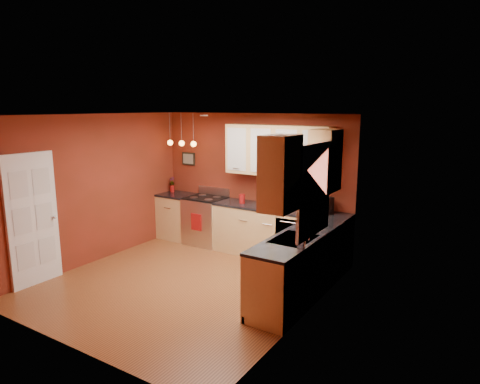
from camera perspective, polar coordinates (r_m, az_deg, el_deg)
The scene contains 27 objects.
floor at distance 6.90m, azimuth -7.35°, elevation -12.01°, with size 4.20×4.20×0.00m, color #9A582C.
ceiling at distance 6.34m, azimuth -7.96°, elevation 10.13°, with size 4.00×4.20×0.02m, color silver.
wall_back at distance 8.18m, azimuth 1.77°, elevation 1.34°, with size 4.00×0.02×2.60m, color maroon.
wall_front at distance 5.11m, azimuth -22.88°, elevation -5.73°, with size 4.00×0.02×2.60m, color maroon.
wall_left at distance 7.90m, azimuth -18.89°, elevation 0.36°, with size 0.02×4.20×2.60m, color maroon.
wall_right at distance 5.47m, azimuth 8.77°, elevation -3.88°, with size 0.02×4.20×2.60m, color maroon.
base_cabinets_back_left at distance 9.06m, azimuth -8.29°, elevation -3.29°, with size 0.70×0.60×0.90m, color #DBB675.
base_cabinets_back_right at distance 7.79m, azimuth 5.27°, elevation -5.67°, with size 2.54×0.60×0.90m, color #DBB675.
base_cabinets_right at distance 6.24m, azimuth 7.63°, elevation -10.12°, with size 0.60×2.10×0.90m, color #DBB675.
counter_back_left at distance 8.96m, azimuth -8.38°, elevation -0.38°, with size 0.70×0.62×0.04m, color black.
counter_back_right at distance 7.66m, azimuth 5.33°, elevation -2.31°, with size 2.54×0.62×0.04m, color black.
counter_right at distance 6.08m, azimuth 7.75°, elevation -5.99°, with size 0.62×2.10×0.04m, color black.
gas_range at distance 8.62m, azimuth -4.58°, elevation -3.77°, with size 0.76×0.64×1.11m.
dishwasher_front at distance 7.38m, azimuth 6.82°, elevation -6.66°, with size 0.60×0.02×0.80m, color silver.
sink at distance 5.96m, azimuth 7.17°, elevation -6.42°, with size 0.50×0.70×0.33m.
window at distance 5.66m, azimuth 9.86°, elevation 0.65°, with size 0.06×1.02×1.22m.
door_left_wall at distance 7.26m, azimuth -25.93°, elevation -3.34°, with size 0.12×0.82×2.05m.
upper_cabinets_back at distance 7.66m, azimuth 5.02°, elevation 5.52°, with size 2.00×0.35×0.90m, color #DBB675.
upper_cabinets_right at distance 5.70m, azimuth 8.65°, elevation 3.42°, with size 0.35×1.95×0.90m, color #DBB675.
wall_picture at distance 8.99m, azimuth -6.87°, elevation 4.42°, with size 0.32×0.03×0.26m, color black.
pendant_lights at distance 8.64m, azimuth -7.79°, elevation 6.51°, with size 0.71×0.11×0.66m.
red_canister at distance 7.98m, azimuth 0.28°, elevation -0.92°, with size 0.11×0.11×0.17m.
red_vase at distance 9.16m, azimuth -9.04°, elevation 0.45°, with size 0.09×0.09×0.14m, color maroon.
flowers at distance 9.14m, azimuth -9.07°, elevation 1.35°, with size 0.11×0.11×0.19m, color maroon.
coffee_maker at distance 7.36m, azimuth 11.42°, elevation -1.84°, with size 0.24×0.24×0.29m.
soap_pump at distance 5.56m, azimuth 8.20°, elevation -6.48°, with size 0.08×0.08×0.18m, color silver.
dish_towel at distance 8.34m, azimuth -5.86°, elevation -4.02°, with size 0.24×0.02×0.33m, color maroon.
Camera 1 is at (4.06, -4.86, 2.73)m, focal length 32.00 mm.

